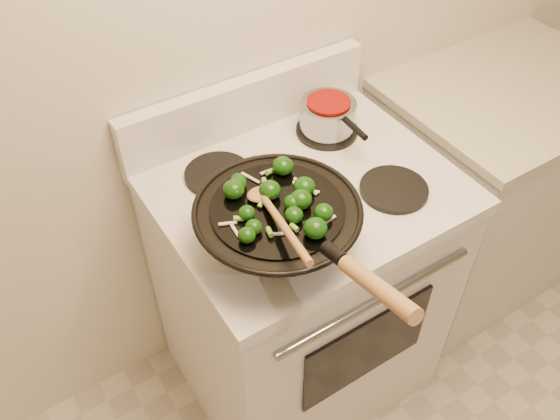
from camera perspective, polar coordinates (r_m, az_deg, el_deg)
stove at (r=1.91m, az=1.94°, el=-7.42°), size 0.78×0.67×1.08m
counter_unit at (r=2.38m, az=19.05°, el=2.07°), size 0.81×0.62×0.91m
wok at (r=1.36m, az=-0.13°, el=-1.43°), size 0.39×0.64×0.25m
stirfry at (r=1.32m, az=-0.07°, el=1.06°), size 0.25×0.28×0.04m
wooden_spoon at (r=1.27m, az=-0.63°, el=-0.17°), size 0.10×0.31×0.08m
saucepan at (r=1.71m, az=4.66°, el=9.05°), size 0.16×0.26×0.10m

